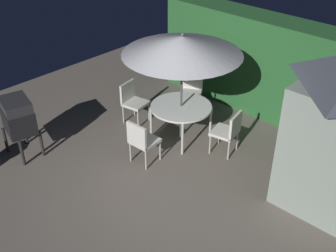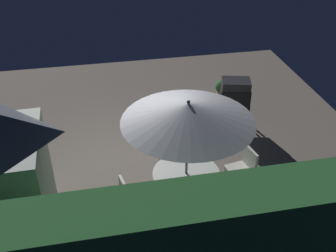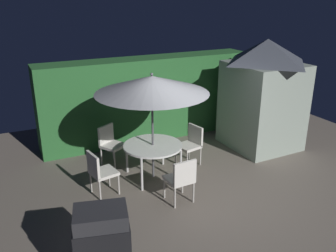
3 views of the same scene
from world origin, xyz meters
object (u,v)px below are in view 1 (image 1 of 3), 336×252
object	(u,v)px
chair_near_shed	(132,99)
chair_toward_hedge	(229,130)
patio_table	(181,108)
patio_umbrella	(182,45)
bbq_grill	(18,117)
chair_toward_house	(191,89)
chair_far_side	(142,140)

from	to	relation	value
chair_near_shed	chair_toward_hedge	bearing A→B (deg)	11.09
patio_table	chair_toward_hedge	xyz separation A→B (m)	(1.04, 0.21, -0.16)
patio_umbrella	chair_toward_hedge	distance (m)	1.84
patio_umbrella	chair_near_shed	world-z (taller)	patio_umbrella
bbq_grill	chair_near_shed	bearing A→B (deg)	75.45
patio_table	chair_near_shed	size ratio (longest dim) A/B	1.38
patio_table	patio_umbrella	distance (m)	1.34
chair_near_shed	chair_toward_house	world-z (taller)	same
chair_toward_hedge	chair_toward_house	xyz separation A→B (m)	(-1.65, 0.82, 0.00)
chair_near_shed	bbq_grill	bearing A→B (deg)	-104.55
bbq_grill	chair_toward_house	xyz separation A→B (m)	(1.21, 3.58, -0.33)
chair_near_shed	patio_table	bearing A→B (deg)	10.62
patio_table	chair_toward_house	bearing A→B (deg)	120.54
patio_table	chair_far_side	distance (m)	1.17
chair_toward_hedge	chair_far_side	bearing A→B (deg)	-125.47
chair_near_shed	chair_toward_hedge	size ratio (longest dim) A/B	1.00
chair_toward_hedge	chair_toward_house	distance (m)	1.84
chair_near_shed	chair_far_side	size ratio (longest dim) A/B	1.00
patio_umbrella	chair_toward_hedge	xyz separation A→B (m)	(1.04, 0.21, -1.50)
chair_far_side	chair_toward_hedge	distance (m)	1.68
patio_table	bbq_grill	distance (m)	3.13
patio_umbrella	chair_far_side	size ratio (longest dim) A/B	2.53
bbq_grill	patio_umbrella	bearing A→B (deg)	54.55
patio_umbrella	bbq_grill	bearing A→B (deg)	-125.45
bbq_grill	chair_near_shed	xyz separation A→B (m)	(0.60, 2.32, -0.33)
chair_near_shed	patio_umbrella	bearing A→B (deg)	10.62
chair_toward_hedge	bbq_grill	bearing A→B (deg)	-135.95
chair_near_shed	chair_toward_house	size ratio (longest dim) A/B	1.00
chair_near_shed	chair_far_side	bearing A→B (deg)	-36.08
patio_table	chair_toward_house	size ratio (longest dim) A/B	1.38
patio_umbrella	chair_toward_hedge	size ratio (longest dim) A/B	2.53
patio_umbrella	chair_far_side	distance (m)	1.90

